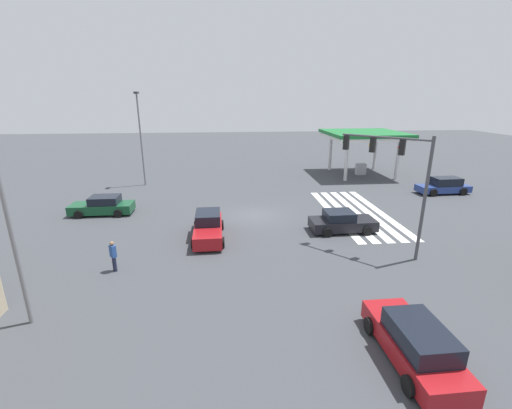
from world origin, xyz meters
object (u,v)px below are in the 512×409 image
at_px(pedestrian, 113,255).
at_px(street_light_pole_a, 3,199).
at_px(car_3, 103,206).
at_px(car_4, 414,343).
at_px(traffic_signal_mast, 397,168).
at_px(car_2, 444,186).
at_px(car_1, 342,222).
at_px(car_0, 208,227).
at_px(street_light_pole_b, 140,132).

xyz_separation_m(pedestrian, street_light_pole_a, (-4.19, 2.13, 4.33)).
relative_size(car_3, car_4, 0.99).
height_order(traffic_signal_mast, car_2, traffic_signal_mast).
bearing_deg(car_1, car_0, -178.66).
relative_size(car_2, car_3, 1.05).
xyz_separation_m(car_0, street_light_pole_a, (-8.28, 6.91, 4.53)).
bearing_deg(car_1, pedestrian, -163.00).
xyz_separation_m(car_1, car_3, (5.21, 17.53, 0.02)).
xyz_separation_m(traffic_signal_mast, car_2, (11.91, -11.30, -4.35)).
relative_size(traffic_signal_mast, car_4, 1.47).
height_order(traffic_signal_mast, car_0, traffic_signal_mast).
xyz_separation_m(pedestrian, street_light_pole_b, (18.92, 2.38, 4.54)).
bearing_deg(car_4, street_light_pole_a, 75.89).
height_order(car_0, street_light_pole_a, street_light_pole_a).
height_order(car_1, car_2, car_2).
height_order(car_1, pedestrian, pedestrian).
height_order(car_1, street_light_pole_a, street_light_pole_a).
bearing_deg(street_light_pole_a, car_2, -59.47).
bearing_deg(traffic_signal_mast, pedestrian, 48.52).
distance_m(car_1, street_light_pole_b, 22.31).
height_order(car_0, car_2, car_0).
bearing_deg(car_2, pedestrian, 23.65).
distance_m(car_1, pedestrian, 14.55).
relative_size(car_1, street_light_pole_b, 0.48).
relative_size(street_light_pole_a, street_light_pole_b, 0.96).
bearing_deg(pedestrian, street_light_pole_a, -161.41).
bearing_deg(traffic_signal_mast, car_1, -20.04).
bearing_deg(car_2, car_4, 52.84).
xyz_separation_m(traffic_signal_mast, street_light_pole_a, (-5.14, 17.61, 0.20)).
relative_size(car_3, street_light_pole_a, 0.53).
xyz_separation_m(car_0, car_3, (5.53, 8.45, -0.08)).
bearing_deg(street_light_pole_b, car_3, 172.15).
relative_size(traffic_signal_mast, car_2, 1.40).
xyz_separation_m(car_2, car_3, (-3.23, 30.44, -0.05)).
xyz_separation_m(traffic_signal_mast, pedestrian, (-0.95, 15.48, -4.13)).
relative_size(car_2, street_light_pole_b, 0.53).
height_order(traffic_signal_mast, car_1, traffic_signal_mast).
bearing_deg(car_0, car_3, -124.14).
xyz_separation_m(car_2, street_light_pole_b, (6.06, 29.16, 4.76)).
distance_m(street_light_pole_a, street_light_pole_b, 23.10).
relative_size(car_2, pedestrian, 2.92).
xyz_separation_m(car_0, pedestrian, (-4.10, 4.78, 0.20)).
xyz_separation_m(car_0, street_light_pole_b, (14.82, 7.17, 4.74)).
relative_size(car_4, street_light_pole_a, 0.53).
bearing_deg(street_light_pole_b, car_0, -154.20).
xyz_separation_m(car_1, car_4, (-12.08, 1.54, 0.08)).
distance_m(traffic_signal_mast, car_2, 16.98).
relative_size(car_0, car_4, 1.04).
height_order(car_4, pedestrian, pedestrian).
bearing_deg(car_2, car_1, 31.17).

